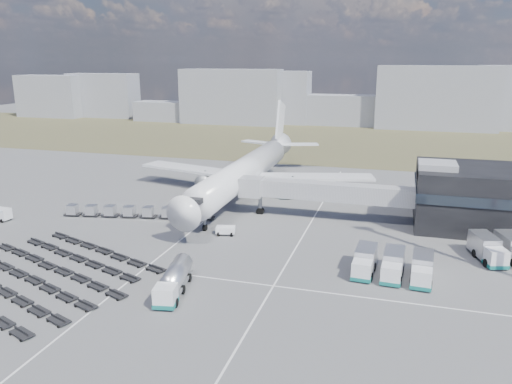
# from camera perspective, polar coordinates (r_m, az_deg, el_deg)

# --- Properties ---
(ground) EXTENTS (420.00, 420.00, 0.00)m
(ground) POSITION_cam_1_polar(r_m,az_deg,el_deg) (75.07, -8.43, -6.56)
(ground) COLOR #565659
(ground) RESTS_ON ground
(grass_strip) EXTENTS (420.00, 90.00, 0.01)m
(grass_strip) POSITION_cam_1_polar(r_m,az_deg,el_deg) (177.89, 6.48, 6.00)
(grass_strip) COLOR brown
(grass_strip) RESTS_ON ground
(lane_markings) EXTENTS (47.12, 110.00, 0.01)m
(lane_markings) POSITION_cam_1_polar(r_m,az_deg,el_deg) (74.40, -0.55, -6.59)
(lane_markings) COLOR silver
(lane_markings) RESTS_ON ground
(terminal) EXTENTS (30.40, 16.40, 11.00)m
(terminal) POSITION_cam_1_polar(r_m,az_deg,el_deg) (91.69, 27.02, -0.65)
(terminal) COLOR black
(terminal) RESTS_ON ground
(jet_bridge) EXTENTS (30.30, 3.80, 7.05)m
(jet_bridge) POSITION_cam_1_polar(r_m,az_deg,el_deg) (87.68, 6.59, 0.13)
(jet_bridge) COLOR #939399
(jet_bridge) RESTS_ON ground
(airliner) EXTENTS (51.59, 64.53, 17.62)m
(airliner) POSITION_cam_1_polar(r_m,az_deg,el_deg) (102.55, -1.03, 2.53)
(airliner) COLOR white
(airliner) RESTS_ON ground
(skyline) EXTENTS (295.92, 23.89, 25.13)m
(skyline) POSITION_cam_1_polar(r_m,az_deg,el_deg) (217.02, 5.37, 10.30)
(skyline) COLOR gray
(skyline) RESTS_ON ground
(fuel_tanker) EXTENTS (4.31, 10.21, 3.21)m
(fuel_tanker) POSITION_cam_1_polar(r_m,az_deg,el_deg) (61.59, -9.38, -9.93)
(fuel_tanker) COLOR white
(fuel_tanker) RESTS_ON ground
(pushback_tug) EXTENTS (3.33, 2.34, 1.39)m
(pushback_tug) POSITION_cam_1_polar(r_m,az_deg,el_deg) (80.33, -3.50, -4.44)
(pushback_tug) COLOR white
(pushback_tug) RESTS_ON ground
(catering_truck) EXTENTS (2.83, 5.65, 2.49)m
(catering_truck) POSITION_cam_1_polar(r_m,az_deg,el_deg) (102.49, 3.45, 0.19)
(catering_truck) COLOR white
(catering_truck) RESTS_ON ground
(service_trucks_near) EXTENTS (10.14, 7.90, 2.96)m
(service_trucks_near) POSITION_cam_1_polar(r_m,az_deg,el_deg) (67.42, 15.37, -8.03)
(service_trucks_near) COLOR white
(service_trucks_near) RESTS_ON ground
(service_trucks_far) EXTENTS (8.33, 9.19, 3.09)m
(service_trucks_far) POSITION_cam_1_polar(r_m,az_deg,el_deg) (77.96, 26.21, -5.85)
(service_trucks_far) COLOR white
(service_trucks_far) RESTS_ON ground
(uld_row) EXTENTS (27.07, 6.93, 1.84)m
(uld_row) POSITION_cam_1_polar(r_m,az_deg,el_deg) (91.02, -13.26, -2.21)
(uld_row) COLOR black
(uld_row) RESTS_ON ground
(baggage_dollies) EXTENTS (32.97, 28.95, 0.66)m
(baggage_dollies) POSITION_cam_1_polar(r_m,az_deg,el_deg) (72.04, -23.66, -8.38)
(baggage_dollies) COLOR black
(baggage_dollies) RESTS_ON ground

